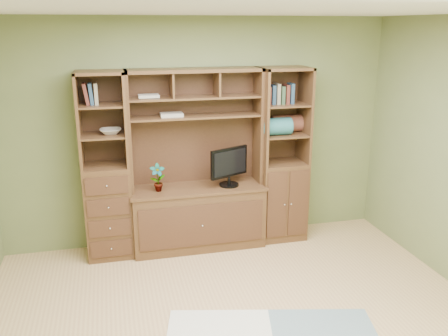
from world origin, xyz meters
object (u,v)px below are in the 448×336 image
object	(u,v)px
left_tower	(106,167)
right_tower	(282,156)
center_hutch	(197,162)
monitor	(229,160)

from	to	relation	value
left_tower	right_tower	bearing A→B (deg)	0.00
center_hutch	left_tower	size ratio (longest dim) A/B	1.00
center_hutch	monitor	xyz separation A→B (m)	(0.36, -0.03, 0.01)
left_tower	monitor	world-z (taller)	left_tower
right_tower	monitor	bearing A→B (deg)	-173.57
center_hutch	right_tower	xyz separation A→B (m)	(1.02, 0.04, 0.00)
center_hutch	right_tower	world-z (taller)	same
left_tower	right_tower	size ratio (longest dim) A/B	1.00
center_hutch	right_tower	distance (m)	1.03
left_tower	center_hutch	bearing A→B (deg)	-2.29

